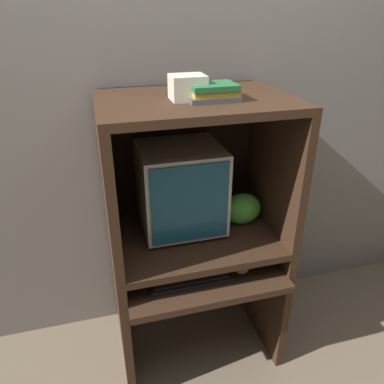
{
  "coord_description": "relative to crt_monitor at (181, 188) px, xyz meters",
  "views": [
    {
      "loc": [
        -0.44,
        -1.24,
        1.8
      ],
      "look_at": [
        -0.02,
        0.3,
        0.99
      ],
      "focal_mm": 35.0,
      "sensor_mm": 36.0,
      "label": 1
    }
  ],
  "objects": [
    {
      "name": "crt_monitor",
      "position": [
        0.0,
        0.0,
        0.0
      ],
      "size": [
        0.4,
        0.37,
        0.44
      ],
      "color": "beige",
      "rests_on": "desk_monitor_shelf"
    },
    {
      "name": "book_stack",
      "position": [
        0.11,
        -0.14,
        0.49
      ],
      "size": [
        0.21,
        0.15,
        0.07
      ],
      "color": "#4C4C51",
      "rests_on": "hutch_upper"
    },
    {
      "name": "storage_box",
      "position": [
        0.01,
        -0.11,
        0.51
      ],
      "size": [
        0.14,
        0.12,
        0.1
      ],
      "color": "beige",
      "rests_on": "hutch_upper"
    },
    {
      "name": "ground_plane",
      "position": [
        0.05,
        -0.37,
        -0.99
      ],
      "size": [
        12.0,
        12.0,
        0.0
      ],
      "primitive_type": "plane",
      "color": "#756651"
    },
    {
      "name": "hutch_upper",
      "position": [
        0.05,
        -0.04,
        0.21
      ],
      "size": [
        0.85,
        0.6,
        0.68
      ],
      "color": "#382316",
      "rests_on": "desk_monitor_shelf"
    },
    {
      "name": "desk_monitor_shelf",
      "position": [
        0.05,
        -0.07,
        -0.26
      ],
      "size": [
        0.85,
        0.6,
        0.13
      ],
      "color": "#382316",
      "rests_on": "desk_base"
    },
    {
      "name": "snack_bag",
      "position": [
        0.32,
        -0.04,
        -0.14
      ],
      "size": [
        0.2,
        0.15,
        0.16
      ],
      "color": "green",
      "rests_on": "desk_monitor_shelf"
    },
    {
      "name": "mouse",
      "position": [
        0.23,
        -0.28,
        -0.34
      ],
      "size": [
        0.07,
        0.04,
        0.03
      ],
      "color": "#B7B7B7",
      "rests_on": "desk_base"
    },
    {
      "name": "keyboard",
      "position": [
        -0.03,
        -0.27,
        -0.35
      ],
      "size": [
        0.39,
        0.13,
        0.03
      ],
      "color": "black",
      "rests_on": "desk_base"
    },
    {
      "name": "desk_base",
      "position": [
        0.05,
        -0.12,
        -0.6
      ],
      "size": [
        0.85,
        0.66,
        0.63
      ],
      "color": "#382316",
      "rests_on": "ground_plane"
    },
    {
      "name": "wall_back",
      "position": [
        0.05,
        0.29,
        0.31
      ],
      "size": [
        6.0,
        0.06,
        2.6
      ],
      "color": "gray",
      "rests_on": "ground_plane"
    }
  ]
}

